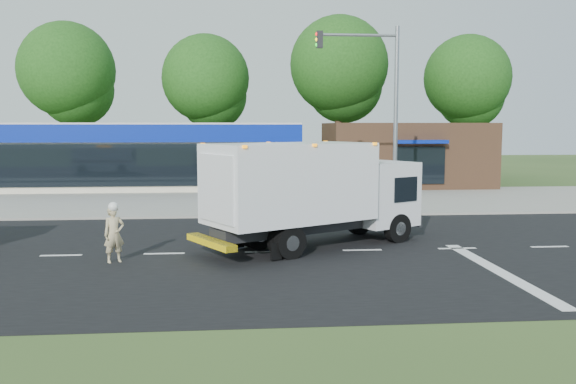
% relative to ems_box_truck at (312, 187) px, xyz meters
% --- Properties ---
extents(ground, '(120.00, 120.00, 0.00)m').
position_rel_ems_box_truck_xyz_m(ground, '(1.50, -0.61, -1.90)').
color(ground, '#385123').
rests_on(ground, ground).
extents(road_asphalt, '(60.00, 14.00, 0.02)m').
position_rel_ems_box_truck_xyz_m(road_asphalt, '(1.50, -0.61, -1.90)').
color(road_asphalt, black).
rests_on(road_asphalt, ground).
extents(sidewalk, '(60.00, 2.40, 0.12)m').
position_rel_ems_box_truck_xyz_m(sidewalk, '(1.50, 7.59, -1.84)').
color(sidewalk, gray).
rests_on(sidewalk, ground).
extents(parking_apron, '(60.00, 9.00, 0.02)m').
position_rel_ems_box_truck_xyz_m(parking_apron, '(1.50, 13.39, -1.89)').
color(parking_apron, gray).
rests_on(parking_apron, ground).
extents(lane_markings, '(55.20, 7.00, 0.01)m').
position_rel_ems_box_truck_xyz_m(lane_markings, '(2.85, -1.96, -1.89)').
color(lane_markings, silver).
rests_on(lane_markings, road_asphalt).
extents(ems_box_truck, '(7.61, 5.66, 3.30)m').
position_rel_ems_box_truck_xyz_m(ems_box_truck, '(0.00, 0.00, 0.00)').
color(ems_box_truck, black).
rests_on(ems_box_truck, ground).
extents(emergency_worker, '(0.70, 0.61, 1.71)m').
position_rel_ems_box_truck_xyz_m(emergency_worker, '(-5.75, -1.64, -1.06)').
color(emergency_worker, tan).
rests_on(emergency_worker, ground).
extents(retail_strip_mall, '(18.00, 6.20, 4.00)m').
position_rel_ems_box_truck_xyz_m(retail_strip_mall, '(-7.50, 19.32, 0.11)').
color(retail_strip_mall, beige).
rests_on(retail_strip_mall, ground).
extents(brown_storefront, '(10.00, 6.70, 4.00)m').
position_rel_ems_box_truck_xyz_m(brown_storefront, '(8.50, 19.37, 0.10)').
color(brown_storefront, '#382316').
rests_on(brown_storefront, ground).
extents(traffic_signal_pole, '(3.51, 0.25, 8.00)m').
position_rel_ems_box_truck_xyz_m(traffic_signal_pole, '(3.85, 6.99, 3.02)').
color(traffic_signal_pole, gray).
rests_on(traffic_signal_pole, ground).
extents(background_trees, '(36.77, 7.39, 12.10)m').
position_rel_ems_box_truck_xyz_m(background_trees, '(0.65, 27.55, 5.48)').
color(background_trees, '#332114').
rests_on(background_trees, ground).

